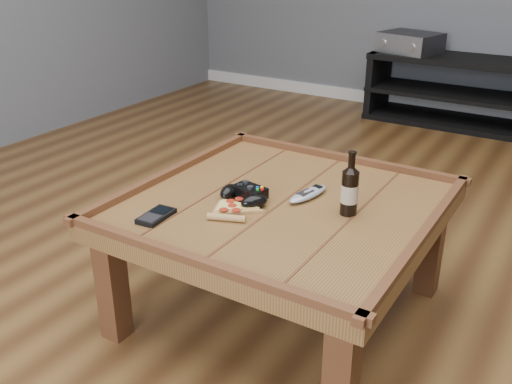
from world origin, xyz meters
The scene contains 10 objects.
ground centered at (0.00, 0.00, 0.00)m, with size 6.00×6.00×0.00m, color #442913.
baseboard centered at (0.00, 2.99, 0.05)m, with size 5.00×0.02×0.10m, color silver.
coffee_table centered at (0.00, 0.00, 0.39)m, with size 1.03×1.03×0.48m.
media_console centered at (0.00, 2.75, 0.25)m, with size 1.40×0.45×0.50m.
beer_bottle centered at (0.23, 0.03, 0.54)m, with size 0.06×0.06×0.22m.
game_controller centered at (-0.11, -0.06, 0.48)m, with size 0.20×0.15×0.05m.
pizza_slice centered at (-0.11, -0.15, 0.46)m, with size 0.21×0.26×0.02m.
smartphone centered at (-0.29, -0.32, 0.46)m, with size 0.08×0.14×0.02m.
remote_control centered at (0.06, 0.08, 0.46)m, with size 0.10×0.20×0.03m.
av_receiver centered at (-0.45, 2.74, 0.57)m, with size 0.48×0.43×0.14m.
Camera 1 is at (0.85, -1.55, 1.27)m, focal length 40.00 mm.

